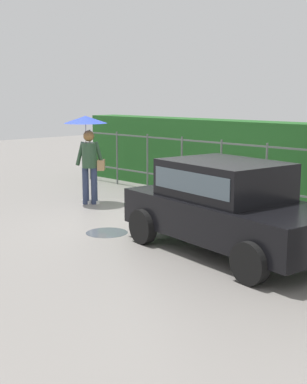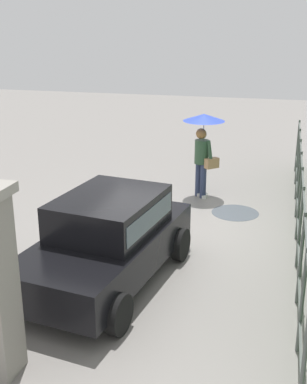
% 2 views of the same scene
% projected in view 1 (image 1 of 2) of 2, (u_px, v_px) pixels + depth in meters
% --- Properties ---
extents(ground_plane, '(40.00, 40.00, 0.00)m').
position_uv_depth(ground_plane, '(147.00, 225.00, 10.48)').
color(ground_plane, gray).
extents(car, '(3.91, 2.28, 1.48)m').
position_uv_depth(car, '(227.00, 203.00, 8.56)').
color(car, black).
rests_on(car, ground).
extents(pedestrian, '(1.00, 1.00, 2.05)m').
position_uv_depth(pedestrian, '(88.00, 140.00, 12.25)').
color(pedestrian, '#2D3856').
rests_on(pedestrian, ground).
extents(fence_section, '(10.06, 0.05, 1.50)m').
position_uv_depth(fence_section, '(221.00, 168.00, 12.45)').
color(fence_section, '#59605B').
rests_on(fence_section, ground).
extents(hedge_row, '(11.01, 0.90, 1.90)m').
position_uv_depth(hedge_row, '(245.00, 160.00, 13.09)').
color(hedge_row, '#235B23').
rests_on(hedge_row, ground).
extents(puddle_near, '(0.78, 0.78, 0.00)m').
position_uv_depth(puddle_near, '(107.00, 233.00, 9.86)').
color(puddle_near, '#4C545B').
rests_on(puddle_near, ground).
extents(puddle_far, '(1.08, 1.08, 0.00)m').
position_uv_depth(puddle_far, '(146.00, 204.00, 12.49)').
color(puddle_far, '#4C545B').
rests_on(puddle_far, ground).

